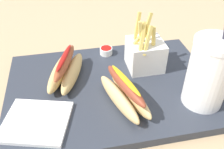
{
  "coord_description": "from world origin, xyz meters",
  "views": [
    {
      "loc": [
        -0.09,
        -0.43,
        0.39
      ],
      "look_at": [
        0.0,
        0.0,
        0.05
      ],
      "focal_mm": 39.69,
      "sensor_mm": 36.0,
      "label": 1
    }
  ],
  "objects_px": {
    "fries_basket": "(145,54)",
    "hot_dog_1": "(125,93)",
    "hot_dog_2": "(66,70)",
    "ketchup_cup_1": "(106,51)",
    "soda_cup": "(209,73)",
    "napkin_stack": "(36,121)",
    "ketchup_cup_2": "(157,44)"
  },
  "relations": [
    {
      "from": "fries_basket",
      "to": "hot_dog_1",
      "type": "distance_m",
      "value": 0.14
    },
    {
      "from": "hot_dog_2",
      "to": "ketchup_cup_1",
      "type": "height_order",
      "value": "hot_dog_2"
    },
    {
      "from": "soda_cup",
      "to": "napkin_stack",
      "type": "xyz_separation_m",
      "value": [
        -0.34,
        0.01,
        -0.07
      ]
    },
    {
      "from": "ketchup_cup_2",
      "to": "napkin_stack",
      "type": "distance_m",
      "value": 0.39
    },
    {
      "from": "soda_cup",
      "to": "ketchup_cup_1",
      "type": "xyz_separation_m",
      "value": [
        -0.16,
        0.22,
        -0.06
      ]
    },
    {
      "from": "ketchup_cup_2",
      "to": "napkin_stack",
      "type": "relative_size",
      "value": 0.32
    },
    {
      "from": "soda_cup",
      "to": "ketchup_cup_1",
      "type": "bearing_deg",
      "value": 126.89
    },
    {
      "from": "ketchup_cup_1",
      "to": "hot_dog_1",
      "type": "bearing_deg",
      "value": -88.9
    },
    {
      "from": "fries_basket",
      "to": "ketchup_cup_2",
      "type": "bearing_deg",
      "value": 51.74
    },
    {
      "from": "ketchup_cup_1",
      "to": "napkin_stack",
      "type": "relative_size",
      "value": 0.27
    },
    {
      "from": "ketchup_cup_1",
      "to": "napkin_stack",
      "type": "xyz_separation_m",
      "value": [
        -0.18,
        -0.21,
        -0.01
      ]
    },
    {
      "from": "hot_dog_1",
      "to": "hot_dog_2",
      "type": "distance_m",
      "value": 0.16
    },
    {
      "from": "soda_cup",
      "to": "ketchup_cup_2",
      "type": "xyz_separation_m",
      "value": [
        -0.02,
        0.22,
        -0.06
      ]
    },
    {
      "from": "fries_basket",
      "to": "ketchup_cup_1",
      "type": "relative_size",
      "value": 4.09
    },
    {
      "from": "hot_dog_2",
      "to": "ketchup_cup_1",
      "type": "xyz_separation_m",
      "value": [
        0.11,
        0.08,
        -0.01
      ]
    },
    {
      "from": "hot_dog_1",
      "to": "napkin_stack",
      "type": "relative_size",
      "value": 1.33
    },
    {
      "from": "soda_cup",
      "to": "hot_dog_1",
      "type": "bearing_deg",
      "value": 170.99
    },
    {
      "from": "hot_dog_1",
      "to": "napkin_stack",
      "type": "distance_m",
      "value": 0.18
    },
    {
      "from": "hot_dog_1",
      "to": "ketchup_cup_2",
      "type": "bearing_deg",
      "value": 54.29
    },
    {
      "from": "ketchup_cup_1",
      "to": "soda_cup",
      "type": "bearing_deg",
      "value": -53.11
    },
    {
      "from": "hot_dog_1",
      "to": "ketchup_cup_1",
      "type": "bearing_deg",
      "value": 91.1
    },
    {
      "from": "fries_basket",
      "to": "ketchup_cup_2",
      "type": "distance_m",
      "value": 0.1
    },
    {
      "from": "soda_cup",
      "to": "ketchup_cup_2",
      "type": "height_order",
      "value": "soda_cup"
    },
    {
      "from": "fries_basket",
      "to": "napkin_stack",
      "type": "distance_m",
      "value": 0.3
    },
    {
      "from": "fries_basket",
      "to": "ketchup_cup_2",
      "type": "relative_size",
      "value": 3.54
    },
    {
      "from": "hot_dog_2",
      "to": "napkin_stack",
      "type": "height_order",
      "value": "hot_dog_2"
    },
    {
      "from": "hot_dog_2",
      "to": "soda_cup",
      "type": "bearing_deg",
      "value": -26.17
    },
    {
      "from": "hot_dog_2",
      "to": "ketchup_cup_2",
      "type": "xyz_separation_m",
      "value": [
        0.26,
        0.09,
        -0.01
      ]
    },
    {
      "from": "fries_basket",
      "to": "ketchup_cup_1",
      "type": "bearing_deg",
      "value": 136.96
    },
    {
      "from": "hot_dog_1",
      "to": "soda_cup",
      "type": "bearing_deg",
      "value": -9.01
    },
    {
      "from": "soda_cup",
      "to": "hot_dog_2",
      "type": "relative_size",
      "value": 1.27
    },
    {
      "from": "ketchup_cup_1",
      "to": "ketchup_cup_2",
      "type": "relative_size",
      "value": 0.87
    }
  ]
}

